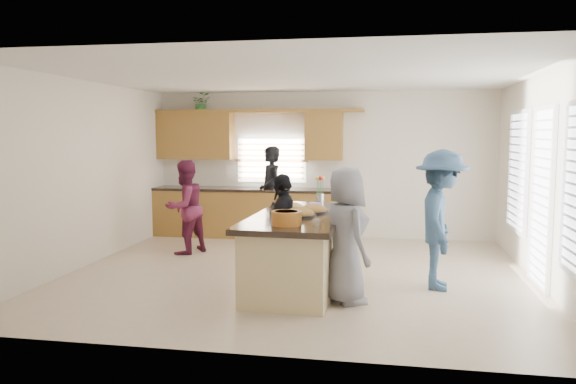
% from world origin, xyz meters
% --- Properties ---
extents(floor, '(6.50, 6.50, 0.00)m').
position_xyz_m(floor, '(0.00, 0.00, 0.00)').
color(floor, beige).
rests_on(floor, ground).
extents(room_shell, '(6.52, 6.02, 2.81)m').
position_xyz_m(room_shell, '(0.00, 0.00, 1.90)').
color(room_shell, silver).
rests_on(room_shell, ground).
extents(back_cabinetry, '(4.08, 0.66, 2.46)m').
position_xyz_m(back_cabinetry, '(-1.47, 2.73, 0.91)').
color(back_cabinetry, olive).
rests_on(back_cabinetry, ground).
extents(right_wall_glazing, '(0.06, 4.00, 2.25)m').
position_xyz_m(right_wall_glazing, '(3.22, -0.13, 1.34)').
color(right_wall_glazing, white).
rests_on(right_wall_glazing, ground).
extents(island, '(1.23, 2.73, 0.95)m').
position_xyz_m(island, '(0.12, -0.58, 0.45)').
color(island, tan).
rests_on(island, ground).
extents(platter_front, '(0.43, 0.43, 0.17)m').
position_xyz_m(platter_front, '(0.15, -0.78, 0.98)').
color(platter_front, black).
rests_on(platter_front, island).
extents(platter_mid, '(0.40, 0.40, 0.16)m').
position_xyz_m(platter_mid, '(0.28, -0.39, 0.98)').
color(platter_mid, black).
rests_on(platter_mid, island).
extents(platter_back, '(0.37, 0.37, 0.15)m').
position_xyz_m(platter_back, '(-0.06, -0.15, 0.98)').
color(platter_back, black).
rests_on(platter_back, island).
extents(salad_bowl, '(0.35, 0.35, 0.16)m').
position_xyz_m(salad_bowl, '(0.11, -1.48, 1.04)').
color(salad_bowl, '#B86A21').
rests_on(salad_bowl, island).
extents(clear_cup, '(0.08, 0.08, 0.09)m').
position_xyz_m(clear_cup, '(0.46, -1.50, 1.00)').
color(clear_cup, white).
rests_on(clear_cup, island).
extents(plate_stack, '(0.19, 0.19, 0.05)m').
position_xyz_m(plate_stack, '(0.21, 0.27, 0.97)').
color(plate_stack, '#B087C4').
rests_on(plate_stack, island).
extents(flower_vase, '(0.14, 0.14, 0.41)m').
position_xyz_m(flower_vase, '(0.24, 0.67, 1.16)').
color(flower_vase, silver).
rests_on(flower_vase, island).
extents(potted_plant, '(0.43, 0.40, 0.39)m').
position_xyz_m(potted_plant, '(-2.36, 2.82, 2.59)').
color(potted_plant, '#2F732E').
rests_on(potted_plant, back_cabinetry).
extents(woman_left_back, '(0.68, 0.77, 1.76)m').
position_xyz_m(woman_left_back, '(-0.94, 2.59, 0.88)').
color(woman_left_back, black).
rests_on(woman_left_back, ground).
extents(woman_left_mid, '(0.87, 0.95, 1.56)m').
position_xyz_m(woman_left_mid, '(-2.07, 1.02, 0.78)').
color(woman_left_mid, maroon).
rests_on(woman_left_mid, ground).
extents(woman_left_front, '(0.43, 0.89, 1.48)m').
position_xyz_m(woman_left_front, '(-0.11, -0.52, 0.74)').
color(woman_left_front, black).
rests_on(woman_left_front, ground).
extents(woman_right_back, '(0.77, 1.22, 1.80)m').
position_xyz_m(woman_right_back, '(1.94, -0.43, 0.90)').
color(woman_right_back, '#314D6A').
rests_on(woman_right_back, ground).
extents(woman_right_front, '(0.84, 0.94, 1.61)m').
position_xyz_m(woman_right_front, '(0.78, -1.24, 0.81)').
color(woman_right_front, slate).
rests_on(woman_right_front, ground).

